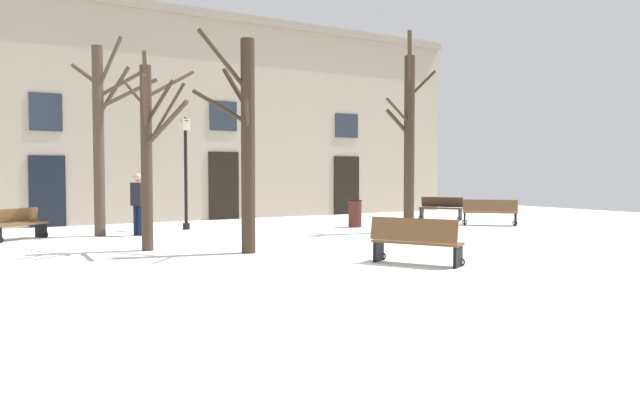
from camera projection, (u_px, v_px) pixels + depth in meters
name	position (u px, v px, depth m)	size (l,w,h in m)	color
ground_plane	(357.00, 243.00, 15.32)	(34.99, 34.99, 0.00)	white
building_facade	(218.00, 115.00, 23.08)	(21.87, 0.60, 7.90)	tan
tree_left_of_center	(101.00, 132.00, 17.00)	(2.03, 1.95, 5.54)	#4C3D2D
tree_near_facade	(246.00, 141.00, 13.41)	(1.29, 1.97, 4.87)	#382B1E
tree_foreground	(409.00, 138.00, 18.12)	(1.79, 1.55, 5.85)	#382B1E
tree_center	(149.00, 147.00, 13.81)	(1.65, 2.94, 4.45)	#423326
streetlamp	(186.00, 160.00, 18.99)	(0.30, 0.30, 3.54)	black
litter_bin	(355.00, 213.00, 19.91)	(0.46, 0.46, 0.89)	#4C1E19
bench_back_to_back_left	(416.00, 241.00, 11.80)	(1.29, 1.80, 0.92)	brown
bench_back_to_back_right	(490.00, 212.00, 20.49)	(1.61, 1.62, 0.89)	brown
bench_facing_shops	(441.00, 208.00, 22.93)	(1.26, 1.59, 0.87)	#3D2819
bench_by_litter_bin	(18.00, 224.00, 16.11)	(1.52, 1.24, 0.84)	brown
person_crossing_plaza	(138.00, 201.00, 17.19)	(0.38, 0.44, 1.77)	black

